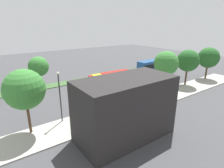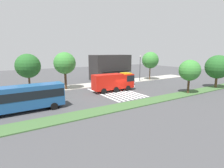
{
  "view_description": "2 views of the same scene",
  "coord_description": "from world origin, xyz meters",
  "px_view_note": "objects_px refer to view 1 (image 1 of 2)",
  "views": [
    {
      "loc": [
        18.96,
        29.37,
        12.73
      ],
      "look_at": [
        -1.34,
        0.86,
        1.15
      ],
      "focal_mm": 29.6,
      "sensor_mm": 36.0,
      "label": 1
    },
    {
      "loc": [
        -19.87,
        -28.21,
        7.91
      ],
      "look_at": [
        -1.75,
        0.41,
        1.69
      ],
      "focal_mm": 28.0,
      "sensor_mm": 36.0,
      "label": 2
    }
  ],
  "objects_px": {
    "parked_car_mid": "(95,101)",
    "bus_stop_shelter": "(89,105)",
    "transit_bus": "(154,65)",
    "sidewalk_tree_west": "(188,61)",
    "bench_near_shelter": "(112,106)",
    "sidewalk_tree_far_east": "(24,89)",
    "median_tree_far_west": "(39,67)",
    "sidewalk_tree_far_west": "(209,58)",
    "street_lamp": "(60,93)",
    "fire_truck": "(110,81)",
    "parked_car_west": "(168,81)",
    "sidewalk_tree_center": "(166,63)"
  },
  "relations": [
    {
      "from": "parked_car_mid",
      "to": "bus_stop_shelter",
      "type": "xyz_separation_m",
      "value": [
        2.64,
        2.7,
        0.98
      ]
    },
    {
      "from": "transit_bus",
      "to": "sidewalk_tree_west",
      "type": "bearing_deg",
      "value": -102.89
    },
    {
      "from": "bus_stop_shelter",
      "to": "bench_near_shelter",
      "type": "bearing_deg",
      "value": -179.94
    },
    {
      "from": "sidewalk_tree_far_east",
      "to": "median_tree_far_west",
      "type": "bearing_deg",
      "value": -109.24
    },
    {
      "from": "transit_bus",
      "to": "sidewalk_tree_far_east",
      "type": "xyz_separation_m",
      "value": [
        33.62,
        10.88,
        3.54
      ]
    },
    {
      "from": "sidewalk_tree_far_west",
      "to": "bus_stop_shelter",
      "type": "bearing_deg",
      "value": 0.9
    },
    {
      "from": "bench_near_shelter",
      "to": "sidewalk_tree_far_west",
      "type": "relative_size",
      "value": 0.22
    },
    {
      "from": "bench_near_shelter",
      "to": "sidewalk_tree_west",
      "type": "height_order",
      "value": "sidewalk_tree_west"
    },
    {
      "from": "transit_bus",
      "to": "sidewalk_tree_far_west",
      "type": "height_order",
      "value": "sidewalk_tree_far_west"
    },
    {
      "from": "transit_bus",
      "to": "bench_near_shelter",
      "type": "height_order",
      "value": "transit_bus"
    },
    {
      "from": "parked_car_mid",
      "to": "bench_near_shelter",
      "type": "distance_m",
      "value": 3.03
    },
    {
      "from": "transit_bus",
      "to": "street_lamp",
      "type": "relative_size",
      "value": 1.55
    },
    {
      "from": "parked_car_mid",
      "to": "street_lamp",
      "type": "height_order",
      "value": "street_lamp"
    },
    {
      "from": "bus_stop_shelter",
      "to": "bench_near_shelter",
      "type": "height_order",
      "value": "bus_stop_shelter"
    },
    {
      "from": "fire_truck",
      "to": "street_lamp",
      "type": "distance_m",
      "value": 13.89
    },
    {
      "from": "bench_near_shelter",
      "to": "parked_car_mid",
      "type": "bearing_deg",
      "value": -63.15
    },
    {
      "from": "parked_car_west",
      "to": "sidewalk_tree_far_west",
      "type": "relative_size",
      "value": 0.65
    },
    {
      "from": "fire_truck",
      "to": "parked_car_mid",
      "type": "bearing_deg",
      "value": 38.58
    },
    {
      "from": "parked_car_mid",
      "to": "sidewalk_tree_far_east",
      "type": "relative_size",
      "value": 0.6
    },
    {
      "from": "parked_car_mid",
      "to": "sidewalk_tree_west",
      "type": "xyz_separation_m",
      "value": [
        -20.99,
        2.2,
        4.43
      ]
    },
    {
      "from": "bus_stop_shelter",
      "to": "sidewalk_tree_west",
      "type": "xyz_separation_m",
      "value": [
        -23.63,
        -0.5,
        3.45
      ]
    },
    {
      "from": "sidewalk_tree_far_east",
      "to": "median_tree_far_west",
      "type": "height_order",
      "value": "sidewalk_tree_far_east"
    },
    {
      "from": "transit_bus",
      "to": "bus_stop_shelter",
      "type": "relative_size",
      "value": 3.03
    },
    {
      "from": "parked_car_west",
      "to": "parked_car_mid",
      "type": "relative_size",
      "value": 1.01
    },
    {
      "from": "parked_car_west",
      "to": "bench_near_shelter",
      "type": "bearing_deg",
      "value": 6.3
    },
    {
      "from": "parked_car_west",
      "to": "sidewalk_tree_far_west",
      "type": "xyz_separation_m",
      "value": [
        -11.14,
        2.2,
        4.25
      ]
    },
    {
      "from": "sidewalk_tree_far_west",
      "to": "parked_car_west",
      "type": "bearing_deg",
      "value": -11.18
    },
    {
      "from": "fire_truck",
      "to": "street_lamp",
      "type": "bearing_deg",
      "value": 29.01
    },
    {
      "from": "parked_car_mid",
      "to": "sidewalk_tree_far_west",
      "type": "relative_size",
      "value": 0.64
    },
    {
      "from": "street_lamp",
      "to": "sidewalk_tree_far_west",
      "type": "xyz_separation_m",
      "value": [
        -35.39,
        0.4,
        0.98
      ]
    },
    {
      "from": "fire_truck",
      "to": "bus_stop_shelter",
      "type": "height_order",
      "value": "fire_truck"
    },
    {
      "from": "street_lamp",
      "to": "parked_car_west",
      "type": "bearing_deg",
      "value": -175.75
    },
    {
      "from": "street_lamp",
      "to": "sidewalk_tree_far_east",
      "type": "height_order",
      "value": "sidewalk_tree_far_east"
    },
    {
      "from": "sidewalk_tree_far_east",
      "to": "median_tree_far_west",
      "type": "relative_size",
      "value": 1.23
    },
    {
      "from": "transit_bus",
      "to": "median_tree_far_west",
      "type": "bearing_deg",
      "value": 168.23
    },
    {
      "from": "parked_car_mid",
      "to": "median_tree_far_west",
      "type": "height_order",
      "value": "median_tree_far_west"
    },
    {
      "from": "parked_car_west",
      "to": "parked_car_mid",
      "type": "height_order",
      "value": "parked_car_mid"
    },
    {
      "from": "fire_truck",
      "to": "transit_bus",
      "type": "xyz_separation_m",
      "value": [
        -17.28,
        -4.26,
        0.06
      ]
    },
    {
      "from": "bench_near_shelter",
      "to": "sidewalk_tree_far_east",
      "type": "relative_size",
      "value": 0.2
    },
    {
      "from": "parked_car_mid",
      "to": "parked_car_west",
      "type": "bearing_deg",
      "value": -177.05
    },
    {
      "from": "street_lamp",
      "to": "sidewalk_tree_far_west",
      "type": "relative_size",
      "value": 0.93
    },
    {
      "from": "bench_near_shelter",
      "to": "sidewalk_tree_west",
      "type": "xyz_separation_m",
      "value": [
        -19.63,
        -0.5,
        4.75
      ]
    },
    {
      "from": "parked_car_west",
      "to": "street_lamp",
      "type": "bearing_deg",
      "value": 1.33
    },
    {
      "from": "transit_bus",
      "to": "street_lamp",
      "type": "bearing_deg",
      "value": -161.61
    },
    {
      "from": "parked_car_mid",
      "to": "median_tree_far_west",
      "type": "distance_m",
      "value": 15.14
    },
    {
      "from": "fire_truck",
      "to": "sidewalk_tree_center",
      "type": "distance_m",
      "value": 11.01
    },
    {
      "from": "parked_car_mid",
      "to": "sidewalk_tree_center",
      "type": "height_order",
      "value": "sidewalk_tree_center"
    },
    {
      "from": "sidewalk_tree_far_east",
      "to": "street_lamp",
      "type": "bearing_deg",
      "value": -174.42
    },
    {
      "from": "transit_bus",
      "to": "sidewalk_tree_far_east",
      "type": "relative_size",
      "value": 1.35
    },
    {
      "from": "bench_near_shelter",
      "to": "median_tree_far_west",
      "type": "distance_m",
      "value": 18.13
    }
  ]
}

